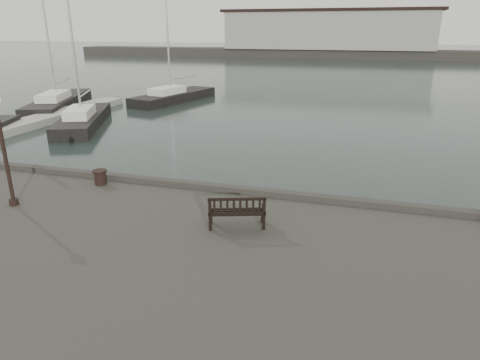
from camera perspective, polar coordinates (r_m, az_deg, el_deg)
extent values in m
plane|color=black|center=(13.58, 6.46, -8.27)|extent=(400.00, 400.00, 0.00)
cube|color=#9B9A90|center=(31.56, -28.26, 6.10)|extent=(2.00, 24.00, 0.50)
cube|color=#383530|center=(104.04, 15.91, 15.83)|extent=(140.00, 8.00, 2.00)
cube|color=#9B9A90|center=(104.36, 11.55, 18.93)|extent=(46.00, 9.00, 8.00)
cube|color=black|center=(104.44, 11.72, 21.28)|extent=(48.00, 9.50, 0.60)
cube|color=black|center=(10.78, -0.43, -4.28)|extent=(1.52, 0.92, 0.04)
cube|color=black|center=(10.50, -0.40, -3.67)|extent=(1.38, 0.51, 0.43)
cube|color=black|center=(10.86, -0.42, -5.23)|extent=(1.41, 0.83, 0.39)
cylinder|color=black|center=(14.46, -18.14, 0.36)|extent=(0.54, 0.54, 0.48)
cylinder|color=black|center=(13.40, -28.84, 2.77)|extent=(0.11, 0.11, 2.88)
cylinder|color=black|center=(13.79, -27.94, -2.59)|extent=(0.25, 0.25, 0.18)
cube|color=black|center=(40.30, -22.90, 9.11)|extent=(6.71, 11.91, 1.40)
cube|color=silver|center=(40.16, -23.09, 10.51)|extent=(3.09, 4.46, 0.60)
cylinder|color=#B2B5B7|center=(39.85, -24.42, 19.97)|extent=(0.16, 0.16, 13.93)
cube|color=black|center=(31.72, -20.04, 7.03)|extent=(6.08, 9.67, 1.40)
cube|color=silver|center=(31.54, -20.25, 8.80)|extent=(2.78, 3.68, 0.60)
cylinder|color=#B2B5B7|center=(31.11, -21.48, 18.68)|extent=(0.16, 0.16, 11.50)
cube|color=black|center=(40.76, -8.74, 10.50)|extent=(4.75, 10.23, 1.40)
cube|color=silver|center=(40.62, -8.81, 11.89)|extent=(2.46, 3.76, 0.60)
cylinder|color=#B2B5B7|center=(40.28, -9.21, 19.23)|extent=(0.16, 0.16, 10.99)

